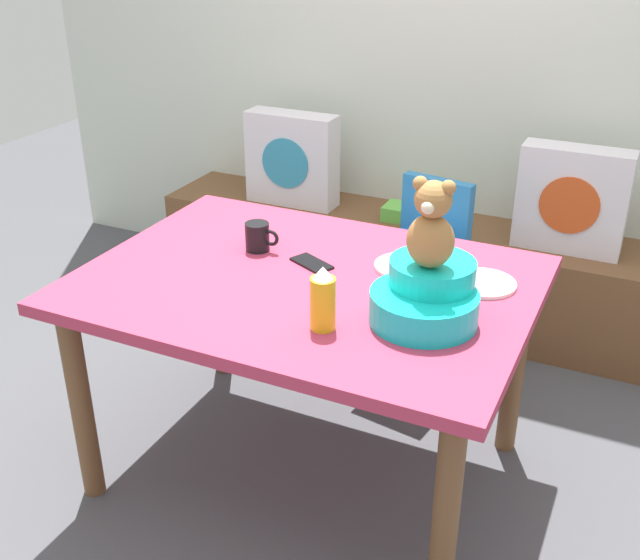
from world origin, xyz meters
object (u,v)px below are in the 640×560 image
object	(u,v)px
pillow_floral_left	(292,159)
dining_table	(306,305)
book_stack	(406,213)
highchair	(420,251)
infant_seat_teal	(427,296)
pillow_floral_right	(572,200)
dinner_plate_near	(406,266)
coffee_mug	(258,237)
ketchup_bottle	(323,300)
dinner_plate_far	(483,283)
teddy_bear	(431,226)
cell_phone	(312,263)

from	to	relation	value
pillow_floral_left	dining_table	world-z (taller)	pillow_floral_left
book_stack	dining_table	bearing A→B (deg)	-85.19
highchair	infant_seat_teal	world-z (taller)	infant_seat_teal
dining_table	infant_seat_teal	size ratio (longest dim) A/B	4.17
pillow_floral_right	book_stack	distance (m)	0.74
book_stack	dinner_plate_near	size ratio (longest dim) A/B	1.00
pillow_floral_right	book_stack	bearing A→B (deg)	178.34
dining_table	coffee_mug	size ratio (longest dim) A/B	11.46
ketchup_bottle	highchair	bearing A→B (deg)	93.54
infant_seat_teal	ketchup_bottle	xyz separation A→B (m)	(-0.24, -0.17, 0.02)
pillow_floral_left	book_stack	xyz separation A→B (m)	(0.58, 0.02, -0.19)
book_stack	dinner_plate_far	xyz separation A→B (m)	(0.61, -1.06, 0.25)
pillow_floral_left	teddy_bear	world-z (taller)	teddy_bear
coffee_mug	cell_phone	size ratio (longest dim) A/B	0.83
book_stack	dining_table	world-z (taller)	dining_table
dining_table	pillow_floral_right	bearing A→B (deg)	63.46
dinner_plate_near	dinner_plate_far	size ratio (longest dim) A/B	1.00
book_stack	dinner_plate_near	world-z (taller)	dinner_plate_near
pillow_floral_left	dining_table	distance (m)	1.41
dining_table	coffee_mug	xyz separation A→B (m)	(-0.24, 0.13, 0.14)
teddy_bear	book_stack	bearing A→B (deg)	111.11
ketchup_bottle	cell_phone	bearing A→B (deg)	120.09
teddy_bear	ketchup_bottle	world-z (taller)	teddy_bear
dining_table	highchair	size ratio (longest dim) A/B	1.74
coffee_mug	cell_phone	bearing A→B (deg)	-7.27
teddy_bear	cell_phone	world-z (taller)	teddy_bear
highchair	teddy_bear	distance (m)	1.07
highchair	dinner_plate_far	xyz separation A→B (m)	(0.40, -0.63, 0.22)
dining_table	dinner_plate_far	world-z (taller)	dinner_plate_far
ketchup_bottle	cell_phone	xyz separation A→B (m)	(-0.20, 0.35, -0.08)
book_stack	highchair	world-z (taller)	highchair
ketchup_bottle	dinner_plate_far	distance (m)	0.56
book_stack	dinner_plate_far	bearing A→B (deg)	-60.15
coffee_mug	dinner_plate_far	distance (m)	0.75
teddy_bear	dinner_plate_far	size ratio (longest dim) A/B	1.25
infant_seat_teal	teddy_bear	distance (m)	0.21
pillow_floral_right	cell_phone	bearing A→B (deg)	-119.64
teddy_bear	cell_phone	bearing A→B (deg)	157.45
pillow_floral_right	dinner_plate_far	world-z (taller)	pillow_floral_right
highchair	dinner_plate_far	world-z (taller)	highchair
pillow_floral_left	dinner_plate_far	size ratio (longest dim) A/B	2.20
book_stack	coffee_mug	bearing A→B (deg)	-96.77
pillow_floral_right	cell_phone	world-z (taller)	pillow_floral_right
pillow_floral_left	ketchup_bottle	size ratio (longest dim) A/B	2.38
pillow_floral_left	teddy_bear	size ratio (longest dim) A/B	1.76
teddy_bear	coffee_mug	distance (m)	0.72
ketchup_bottle	book_stack	bearing A→B (deg)	100.55
book_stack	teddy_bear	xyz separation A→B (m)	(0.52, -1.33, 0.52)
highchair	coffee_mug	size ratio (longest dim) A/B	6.58
teddy_bear	dinner_plate_near	distance (m)	0.42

